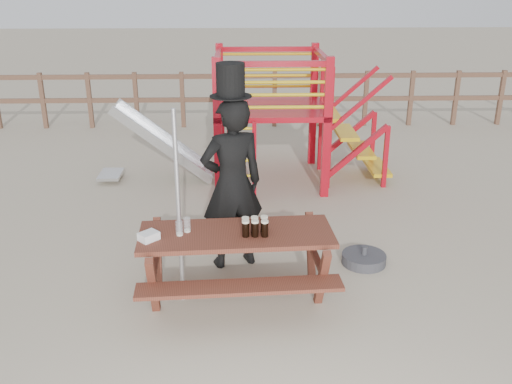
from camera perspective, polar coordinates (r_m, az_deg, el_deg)
ground at (r=6.19m, az=1.23°, el=-10.09°), size 60.00×60.00×0.00m
back_fence at (r=12.53m, az=-0.44°, el=9.85°), size 15.09×0.09×1.20m
playground_fort at (r=9.13m, az=0.88°, el=7.66°), size 4.71×1.84×2.10m
picnic_table at (r=5.89m, az=-1.96°, el=-6.51°), size 2.03×1.46×0.76m
man_with_hat at (r=6.36m, az=-2.41°, el=1.24°), size 0.84×0.68×2.33m
metal_pole at (r=5.67m, az=-7.75°, el=-1.80°), size 0.04×0.04×2.04m
parasol_base at (r=6.86m, az=10.73°, el=-6.57°), size 0.52×0.52×0.22m
paper_bag at (r=5.68m, az=-10.68°, el=-4.37°), size 0.23×0.23×0.08m
stout_pints at (r=5.68m, az=-0.11°, el=-3.47°), size 0.26×0.18×0.17m
empty_glasses at (r=5.76m, az=-7.29°, el=-3.50°), size 0.14×0.15×0.15m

